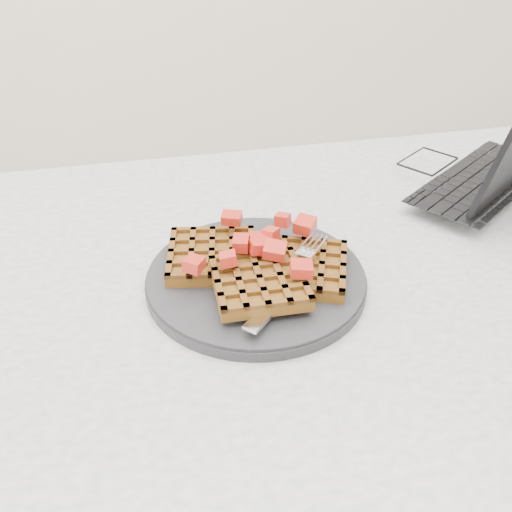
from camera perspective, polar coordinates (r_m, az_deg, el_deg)
The scene contains 6 objects.
table at distance 0.72m, azimuth 3.91°, elevation -11.00°, with size 1.20×0.80×0.75m.
plate at distance 0.66m, azimuth 0.00°, elevation -2.30°, with size 0.25×0.25×0.02m, color #232326.
waffles at distance 0.64m, azimuth 0.09°, elevation -1.12°, with size 0.22×0.18×0.03m.
strawberry_pile at distance 0.63m, azimuth 0.00°, elevation 1.05°, with size 0.15×0.15×0.02m, color #9C0800, non-canonical shape.
fork at distance 0.63m, azimuth 3.68°, elevation -2.57°, with size 0.02×0.18×0.02m, color silver, non-canonical shape.
laptop at distance 0.91m, azimuth 20.96°, elevation 8.32°, with size 0.34×0.32×0.19m.
Camera 1 is at (-0.16, -0.48, 1.15)m, focal length 40.00 mm.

